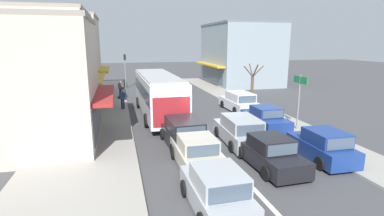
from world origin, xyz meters
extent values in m
plane|color=#3F3F42|center=(0.00, 0.00, 0.00)|extent=(140.00, 140.00, 0.00)
cube|color=silver|center=(0.00, 4.00, 0.00)|extent=(0.20, 28.00, 0.01)
cube|color=gray|center=(-6.80, 6.00, 0.07)|extent=(5.20, 44.00, 0.14)
cube|color=gray|center=(6.20, 6.00, 0.06)|extent=(2.80, 44.00, 0.12)
cube|color=beige|center=(-10.20, 0.24, 3.34)|extent=(7.98, 7.10, 6.67)
cube|color=maroon|center=(-5.76, 0.24, 2.70)|extent=(1.10, 6.53, 0.20)
cube|color=#425160|center=(-6.18, 0.24, 1.40)|extent=(0.06, 5.68, 1.80)
cube|color=gray|center=(-10.20, 0.24, 6.79)|extent=(8.14, 7.10, 0.24)
cube|color=beige|center=(-10.20, 8.38, 3.88)|extent=(6.25, 8.67, 7.77)
cube|color=gold|center=(-6.63, 8.38, 2.70)|extent=(1.10, 7.98, 0.20)
cube|color=#425160|center=(-7.05, 8.38, 1.40)|extent=(0.06, 6.94, 1.80)
cube|color=gray|center=(-10.20, 8.38, 7.89)|extent=(6.41, 8.67, 0.24)
cube|color=beige|center=(-10.20, 17.13, 4.06)|extent=(6.76, 8.33, 8.11)
cube|color=gold|center=(-6.37, 17.13, 2.70)|extent=(1.10, 7.67, 0.20)
cube|color=#425160|center=(-6.79, 17.13, 1.40)|extent=(0.06, 6.67, 1.80)
cube|color=gray|center=(-10.20, 17.13, 8.23)|extent=(6.92, 8.33, 0.24)
cube|color=#84939E|center=(11.50, 21.42, 3.93)|extent=(8.04, 11.19, 7.86)
cube|color=gold|center=(7.03, 21.42, 2.70)|extent=(1.10, 10.29, 0.20)
cube|color=#425160|center=(7.45, 21.42, 1.40)|extent=(0.06, 8.95, 1.80)
cube|color=slate|center=(11.50, 21.42, 7.98)|extent=(8.20, 11.19, 0.24)
cube|color=silver|center=(-2.01, 5.30, 1.76)|extent=(2.67, 10.84, 2.70)
cube|color=#425160|center=(-2.01, 5.30, 2.16)|extent=(2.70, 10.41, 0.90)
cube|color=maroon|center=(-1.92, -0.13, 1.56)|extent=(2.25, 0.10, 1.76)
cube|color=#A8A8AC|center=(-2.01, 5.30, 3.17)|extent=(2.53, 9.97, 0.12)
cylinder|color=black|center=(-3.31, 8.63, 0.48)|extent=(0.28, 0.96, 0.96)
cylinder|color=black|center=(-0.81, 8.67, 0.48)|extent=(0.28, 0.96, 0.96)
cylinder|color=black|center=(-3.21, 2.31, 0.48)|extent=(0.28, 0.96, 0.96)
cylinder|color=black|center=(-0.71, 2.35, 0.48)|extent=(0.28, 0.96, 0.96)
cube|color=black|center=(1.61, -5.56, 0.51)|extent=(1.86, 4.25, 0.72)
cube|color=black|center=(1.61, -5.66, 1.17)|extent=(1.62, 1.85, 0.60)
cube|color=#425160|center=(1.58, -4.74, 1.17)|extent=(1.44, 0.11, 0.51)
cube|color=#425160|center=(1.64, -6.58, 1.17)|extent=(1.41, 0.11, 0.48)
cylinder|color=black|center=(0.71, -4.33, 0.31)|extent=(0.20, 0.63, 0.62)
cylinder|color=black|center=(2.42, -4.27, 0.31)|extent=(0.20, 0.63, 0.62)
cylinder|color=black|center=(0.79, -6.84, 0.31)|extent=(0.20, 0.63, 0.62)
cylinder|color=black|center=(2.51, -6.79, 0.31)|extent=(0.20, 0.63, 0.62)
cube|color=black|center=(-1.61, -1.75, 0.52)|extent=(1.98, 4.58, 0.76)
cube|color=black|center=(-1.60, -2.10, 1.24)|extent=(1.77, 2.68, 0.68)
cube|color=#425160|center=(-1.66, -0.78, 1.24)|extent=(1.51, 0.13, 0.58)
cube|color=#425160|center=(-1.53, -3.42, 1.24)|extent=(1.48, 0.13, 0.54)
cylinder|color=black|center=(-2.56, -0.45, 0.31)|extent=(0.21, 0.63, 0.62)
cylinder|color=black|center=(-0.80, -0.36, 0.31)|extent=(0.21, 0.63, 0.62)
cylinder|color=black|center=(-2.43, -3.14, 0.31)|extent=(0.21, 0.63, 0.62)
cylinder|color=black|center=(-0.67, -3.06, 0.31)|extent=(0.21, 0.63, 0.62)
cube|color=#B7B29E|center=(-1.62, -4.86, 0.51)|extent=(1.73, 4.20, 0.72)
cube|color=#B7B29E|center=(-1.62, -4.96, 1.17)|extent=(1.56, 1.80, 0.60)
cube|color=#425160|center=(-1.62, -4.04, 1.17)|extent=(1.44, 0.06, 0.51)
cube|color=#425160|center=(-1.62, -5.88, 1.17)|extent=(1.40, 0.06, 0.48)
cylinder|color=black|center=(-2.48, -3.60, 0.31)|extent=(0.18, 0.62, 0.62)
cylinder|color=black|center=(-0.76, -3.60, 0.31)|extent=(0.18, 0.62, 0.62)
cylinder|color=black|center=(-2.48, -6.12, 0.31)|extent=(0.18, 0.62, 0.62)
cylinder|color=black|center=(-0.76, -6.12, 0.31)|extent=(0.18, 0.62, 0.62)
cube|color=#9EA3A8|center=(1.55, -2.13, 0.52)|extent=(1.96, 4.57, 0.76)
cube|color=#9EA3A8|center=(1.54, -2.48, 1.24)|extent=(1.76, 2.67, 0.68)
cube|color=#425160|center=(1.60, -1.16, 1.24)|extent=(1.51, 0.13, 0.58)
cube|color=#425160|center=(1.48, -3.80, 1.24)|extent=(1.48, 0.13, 0.54)
cylinder|color=black|center=(0.74, -0.74, 0.31)|extent=(0.21, 0.63, 0.62)
cylinder|color=black|center=(2.49, -0.82, 0.31)|extent=(0.21, 0.63, 0.62)
cylinder|color=black|center=(0.62, -3.44, 0.31)|extent=(0.21, 0.63, 0.62)
cylinder|color=black|center=(2.37, -3.52, 0.31)|extent=(0.21, 0.63, 0.62)
cube|color=#9EA3A8|center=(-1.90, -8.37, 0.52)|extent=(1.72, 3.73, 0.76)
cube|color=#9EA3A8|center=(-1.90, -8.67, 1.22)|extent=(1.56, 1.93, 0.64)
cube|color=#425160|center=(-1.92, -7.70, 1.22)|extent=(1.40, 0.09, 0.54)
cube|color=#425160|center=(-1.88, -9.64, 1.22)|extent=(1.37, 0.09, 0.51)
cylinder|color=black|center=(-2.74, -7.28, 0.31)|extent=(0.19, 0.62, 0.62)
cylinder|color=black|center=(-1.10, -7.24, 0.31)|extent=(0.19, 0.62, 0.62)
cylinder|color=black|center=(-1.06, -9.46, 0.31)|extent=(0.19, 0.62, 0.62)
cube|color=navy|center=(4.46, -5.39, 0.52)|extent=(1.73, 3.74, 0.76)
cube|color=navy|center=(4.46, -5.69, 1.22)|extent=(1.57, 1.94, 0.64)
cube|color=#425160|center=(4.48, -4.72, 1.22)|extent=(1.40, 0.10, 0.54)
cube|color=#425160|center=(4.43, -6.66, 1.22)|extent=(1.37, 0.10, 0.51)
cylinder|color=black|center=(3.67, -4.26, 0.31)|extent=(0.20, 0.62, 0.62)
cylinder|color=black|center=(5.31, -4.30, 0.31)|extent=(0.20, 0.62, 0.62)
cylinder|color=black|center=(3.62, -6.48, 0.31)|extent=(0.20, 0.62, 0.62)
cylinder|color=black|center=(5.25, -6.52, 0.31)|extent=(0.20, 0.62, 0.62)
cube|color=navy|center=(4.41, 0.30, 0.51)|extent=(1.73, 4.20, 0.72)
cube|color=navy|center=(4.41, 0.20, 1.17)|extent=(1.56, 1.80, 0.60)
cube|color=#425160|center=(4.41, 1.12, 1.17)|extent=(1.44, 0.06, 0.51)
cube|color=#425160|center=(4.42, -0.72, 1.17)|extent=(1.40, 0.06, 0.48)
cylinder|color=black|center=(3.55, 1.56, 0.31)|extent=(0.18, 0.62, 0.62)
cylinder|color=black|center=(5.27, 1.56, 0.31)|extent=(0.18, 0.62, 0.62)
cylinder|color=black|center=(3.56, -0.96, 0.31)|extent=(0.18, 0.62, 0.62)
cylinder|color=black|center=(5.28, -0.96, 0.31)|extent=(0.18, 0.62, 0.62)
cube|color=silver|center=(4.77, 5.69, 0.52)|extent=(1.90, 4.55, 0.76)
cube|color=silver|center=(4.78, 5.34, 1.24)|extent=(1.72, 2.65, 0.68)
cube|color=#425160|center=(4.74, 6.66, 1.24)|extent=(1.51, 0.11, 0.58)
cube|color=#425160|center=(4.82, 4.02, 1.24)|extent=(1.48, 0.10, 0.54)
cylinder|color=black|center=(3.85, 7.01, 0.31)|extent=(0.20, 0.63, 0.62)
cylinder|color=black|center=(5.61, 7.06, 0.31)|extent=(0.20, 0.63, 0.62)
cylinder|color=black|center=(3.93, 4.31, 0.31)|extent=(0.20, 0.63, 0.62)
cylinder|color=black|center=(5.69, 4.37, 0.31)|extent=(0.20, 0.63, 0.62)
cylinder|color=gray|center=(-3.99, 20.59, 2.10)|extent=(0.12, 0.12, 4.20)
cube|color=black|center=(-3.99, 20.59, 3.85)|extent=(0.24, 0.24, 0.68)
sphere|color=red|center=(-3.85, 20.59, 4.08)|extent=(0.13, 0.13, 0.13)
sphere|color=black|center=(-3.85, 20.59, 3.86)|extent=(0.13, 0.13, 0.13)
sphere|color=black|center=(-3.85, 20.59, 3.64)|extent=(0.13, 0.13, 0.13)
cylinder|color=gray|center=(6.16, -0.75, 1.80)|extent=(0.10, 0.10, 3.60)
cube|color=#19753D|center=(6.16, -0.77, 3.30)|extent=(0.08, 1.40, 0.44)
cube|color=white|center=(6.20, -0.77, 3.30)|extent=(0.01, 1.10, 0.10)
cylinder|color=brown|center=(5.97, 5.71, 1.40)|extent=(0.24, 0.24, 2.81)
cylinder|color=brown|center=(5.97, 6.06, 3.31)|extent=(0.10, 0.78, 1.06)
cylinder|color=brown|center=(6.45, 5.71, 3.25)|extent=(1.01, 0.10, 0.95)
cylinder|color=brown|center=(5.97, 5.25, 3.33)|extent=(0.10, 0.99, 1.10)
cylinder|color=brown|center=(5.58, 5.71, 3.24)|extent=(0.86, 0.10, 0.94)
cylinder|color=#232838|center=(-4.55, 7.96, 0.56)|extent=(0.14, 0.14, 0.84)
cylinder|color=#232838|center=(-4.71, 8.05, 0.56)|extent=(0.14, 0.14, 0.84)
cube|color=#3351A8|center=(-4.63, 8.00, 1.26)|extent=(0.42, 0.36, 0.56)
sphere|color=#9E7051|center=(-4.63, 8.00, 1.66)|extent=(0.22, 0.22, 0.22)
cylinder|color=#3351A8|center=(-4.42, 7.89, 1.26)|extent=(0.09, 0.09, 0.54)
cylinder|color=#3351A8|center=(-4.84, 8.12, 1.26)|extent=(0.09, 0.09, 0.54)
cube|color=brown|center=(-4.91, 8.13, 1.08)|extent=(0.20, 0.26, 0.22)
cylinder|color=#333338|center=(-4.78, 13.71, 0.56)|extent=(0.14, 0.14, 0.84)
cylinder|color=#333338|center=(-4.65, 13.59, 0.56)|extent=(0.14, 0.14, 0.84)
cube|color=slate|center=(-4.72, 13.65, 1.26)|extent=(0.42, 0.40, 0.56)
sphere|color=tan|center=(-4.72, 13.65, 1.66)|extent=(0.22, 0.22, 0.22)
cylinder|color=slate|center=(-4.90, 13.81, 1.26)|extent=(0.09, 0.09, 0.54)
cylinder|color=slate|center=(-4.54, 13.49, 1.26)|extent=(0.09, 0.09, 0.54)
cube|color=black|center=(-4.47, 13.46, 1.08)|extent=(0.23, 0.25, 0.22)
camera|label=1|loc=(-4.93, -17.19, 5.58)|focal=28.00mm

